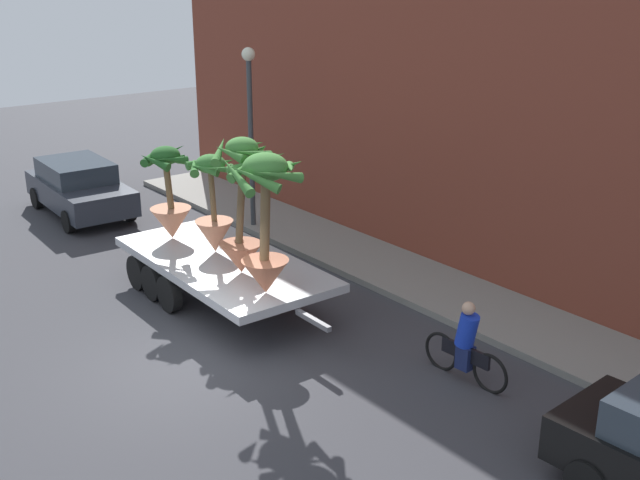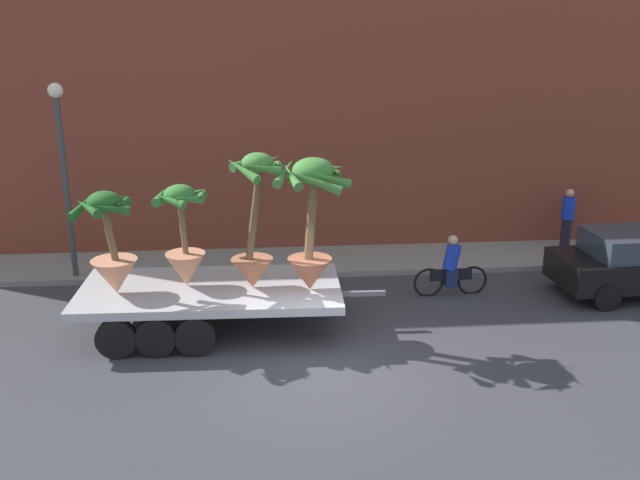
{
  "view_description": "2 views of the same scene",
  "coord_description": "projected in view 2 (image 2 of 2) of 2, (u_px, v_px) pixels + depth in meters",
  "views": [
    {
      "loc": [
        11.55,
        -6.17,
        7.06
      ],
      "look_at": [
        -0.15,
        3.14,
        1.75
      ],
      "focal_mm": 44.11,
      "sensor_mm": 36.0,
      "label": 1
    },
    {
      "loc": [
        -1.04,
        -11.8,
        6.35
      ],
      "look_at": [
        0.18,
        2.66,
        1.77
      ],
      "focal_mm": 38.98,
      "sensor_mm": 36.0,
      "label": 2
    }
  ],
  "objects": [
    {
      "name": "potted_palm_front",
      "position": [
        111.0,
        251.0,
        14.09
      ],
      "size": [
        1.3,
        1.3,
        2.16
      ],
      "color": "tan",
      "rests_on": "flatbed_trailer"
    },
    {
      "name": "cyclist",
      "position": [
        451.0,
        269.0,
        16.69
      ],
      "size": [
        1.84,
        0.36,
        1.54
      ],
      "color": "black",
      "rests_on": "ground"
    },
    {
      "name": "flatbed_trailer",
      "position": [
        200.0,
        296.0,
        14.76
      ],
      "size": [
        6.53,
        2.73,
        0.98
      ],
      "color": "#B7BABF",
      "rests_on": "ground"
    },
    {
      "name": "potted_palm_rear",
      "position": [
        184.0,
        240.0,
        14.48
      ],
      "size": [
        1.18,
        1.24,
        2.2
      ],
      "color": "tan",
      "rests_on": "flatbed_trailer"
    },
    {
      "name": "sidewalk",
      "position": [
        303.0,
        262.0,
        18.98
      ],
      "size": [
        24.0,
        2.2,
        0.15
      ],
      "primitive_type": "cube",
      "color": "gray",
      "rests_on": "ground"
    },
    {
      "name": "pedestrian_near_gate",
      "position": [
        567.0,
        217.0,
        19.69
      ],
      "size": [
        0.36,
        0.36,
        1.71
      ],
      "color": "black",
      "rests_on": "sidewalk"
    },
    {
      "name": "street_lamp",
      "position": [
        63.0,
        156.0,
        16.8
      ],
      "size": [
        0.36,
        0.36,
        4.83
      ],
      "color": "#383D42",
      "rests_on": "sidewalk"
    },
    {
      "name": "potted_palm_middle",
      "position": [
        311.0,
        221.0,
        14.12
      ],
      "size": [
        1.61,
        1.58,
        2.79
      ],
      "color": "#B26647",
      "rests_on": "flatbed_trailer"
    },
    {
      "name": "building_facade",
      "position": [
        298.0,
        97.0,
        19.31
      ],
      "size": [
        24.0,
        1.2,
        8.68
      ],
      "primitive_type": "cube",
      "color": "brown",
      "rests_on": "ground"
    },
    {
      "name": "ground_plane",
      "position": [
        322.0,
        371.0,
        13.21
      ],
      "size": [
        60.0,
        60.0,
        0.0
      ],
      "primitive_type": "plane",
      "color": "#38383D"
    },
    {
      "name": "potted_palm_extra",
      "position": [
        254.0,
        231.0,
        14.3
      ],
      "size": [
        1.2,
        1.29,
        2.87
      ],
      "color": "#B26647",
      "rests_on": "flatbed_trailer"
    }
  ]
}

